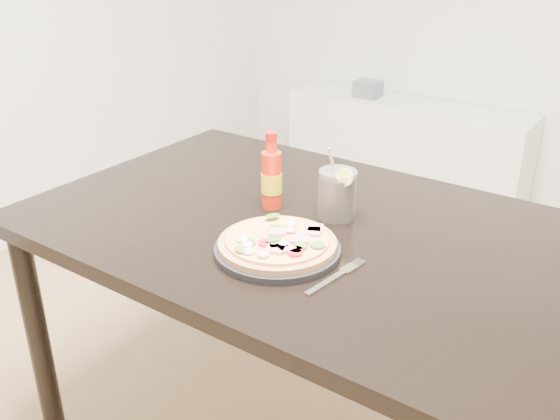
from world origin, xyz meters
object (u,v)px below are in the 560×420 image
Objects in this scene: cola_cup at (337,195)px; pizza at (278,242)px; hot_sauce_bottle at (272,178)px; dining_table at (307,252)px; media_console at (405,145)px; fork at (338,275)px; plate at (277,250)px.

pizza is at bearing -92.25° from cola_cup.
hot_sauce_bottle is (-0.16, 0.20, 0.05)m from pizza.
hot_sauce_bottle is 1.10× the size of cola_cup.
pizza is (0.03, -0.17, 0.11)m from dining_table.
fork is at bearing -69.36° from media_console.
cola_cup is at bearing 61.23° from dining_table.
pizza is 2.40m from media_console.
hot_sauce_bottle is 0.39m from fork.
plate is 1.54× the size of cola_cup.
cola_cup is at bearing 87.28° from plate.
plate is 0.02m from pizza.
pizza reaches higher than dining_table.
plate is 0.20× the size of media_console.
hot_sauce_bottle is (-0.13, 0.03, 0.16)m from dining_table.
dining_table is 0.28m from fork.
dining_table is 7.62× the size of cola_cup.
plate is at bearing -92.72° from cola_cup.
pizza is at bearing -80.21° from dining_table.
plate reaches higher than media_console.
dining_table is 0.16m from cola_cup.
hot_sauce_bottle is at bearing 154.51° from fork.
dining_table is 7.42× the size of fork.
fork is 0.13× the size of media_console.
plate is 0.26m from hot_sauce_bottle.
media_console is (-0.68, 2.23, -0.51)m from plate.
plate is (0.03, -0.17, 0.09)m from dining_table.
media_console is at bearing 118.02° from fork.
pizza is 1.44× the size of cola_cup.
dining_table is 6.92× the size of hot_sauce_bottle.
dining_table is 0.21m from pizza.
cola_cup is 2.19m from media_console.
plate is 1.40× the size of hot_sauce_bottle.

